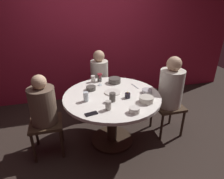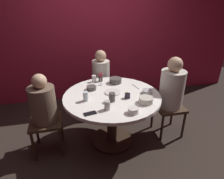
% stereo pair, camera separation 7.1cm
% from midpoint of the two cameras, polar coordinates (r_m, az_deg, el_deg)
% --- Properties ---
extents(ground_plane, '(8.00, 8.00, 0.00)m').
position_cam_midpoint_polar(ground_plane, '(2.99, 0.70, -14.41)').
color(ground_plane, '#2D231E').
extents(back_wall, '(6.00, 0.10, 2.60)m').
position_cam_midpoint_polar(back_wall, '(3.87, -4.69, 16.12)').
color(back_wall, maroon).
rests_on(back_wall, ground).
extents(dining_table, '(1.28, 1.28, 0.74)m').
position_cam_midpoint_polar(dining_table, '(2.66, 0.76, -4.72)').
color(dining_table, white).
rests_on(dining_table, ground).
extents(seated_diner_left, '(0.40, 0.40, 1.11)m').
position_cam_midpoint_polar(seated_diner_left, '(2.57, -18.59, -4.51)').
color(seated_diner_left, '#3F2D1E').
rests_on(seated_diner_left, ground).
extents(seated_diner_back, '(0.40, 0.40, 1.13)m').
position_cam_midpoint_polar(seated_diner_back, '(3.37, -2.64, 4.24)').
color(seated_diner_back, '#3F2D1E').
rests_on(seated_diner_back, ground).
extents(seated_diner_right, '(0.40, 0.40, 1.20)m').
position_cam_midpoint_polar(seated_diner_right, '(2.89, 17.63, 0.10)').
color(seated_diner_right, '#3F2D1E').
rests_on(seated_diner_right, ground).
extents(candle_holder, '(0.07, 0.07, 0.09)m').
position_cam_midpoint_polar(candle_holder, '(2.50, 5.31, -1.80)').
color(candle_holder, black).
rests_on(candle_holder, dining_table).
extents(wine_glass, '(0.08, 0.08, 0.18)m').
position_cam_midpoint_polar(wine_glass, '(2.83, -2.63, 3.69)').
color(wine_glass, silver).
rests_on(wine_glass, dining_table).
extents(dinner_plate, '(0.22, 0.22, 0.01)m').
position_cam_midpoint_polar(dinner_plate, '(2.64, 0.99, -0.82)').
color(dinner_plate, silver).
rests_on(dinner_plate, dining_table).
extents(cell_phone, '(0.15, 0.10, 0.01)m').
position_cam_midpoint_polar(cell_phone, '(2.19, -5.45, -6.94)').
color(cell_phone, black).
rests_on(cell_phone, dining_table).
extents(bowl_serving_large, '(0.14, 0.14, 0.05)m').
position_cam_midpoint_polar(bowl_serving_large, '(2.67, 10.93, -0.55)').
color(bowl_serving_large, '#B7B7BC').
rests_on(bowl_serving_large, dining_table).
extents(bowl_salad_center, '(0.13, 0.13, 0.05)m').
position_cam_midpoint_polar(bowl_salad_center, '(2.73, -5.27, 0.49)').
color(bowl_salad_center, '#4C4742').
rests_on(bowl_salad_center, dining_table).
extents(bowl_small_white, '(0.12, 0.12, 0.06)m').
position_cam_midpoint_polar(bowl_small_white, '(2.20, 7.10, -6.02)').
color(bowl_small_white, silver).
rests_on(bowl_small_white, dining_table).
extents(bowl_sauce_side, '(0.17, 0.17, 0.07)m').
position_cam_midpoint_polar(bowl_sauce_side, '(2.42, 10.67, -3.01)').
color(bowl_sauce_side, beige).
rests_on(bowl_sauce_side, dining_table).
extents(bowl_rice_portion, '(0.18, 0.18, 0.07)m').
position_cam_midpoint_polar(bowl_rice_portion, '(2.94, 1.70, 2.65)').
color(bowl_rice_portion, '#4C4742').
rests_on(bowl_rice_portion, dining_table).
extents(cup_near_candle, '(0.08, 0.08, 0.11)m').
position_cam_midpoint_polar(cup_near_candle, '(2.41, 0.84, -2.23)').
color(cup_near_candle, '#4C4742').
rests_on(cup_near_candle, dining_table).
extents(cup_by_left_diner, '(0.07, 0.07, 0.11)m').
position_cam_midpoint_polar(cup_by_left_diner, '(2.23, -0.47, -4.60)').
color(cup_by_left_diner, '#B2ADA3').
rests_on(cup_by_left_diner, dining_table).
extents(cup_by_right_diner, '(0.07, 0.07, 0.12)m').
position_cam_midpoint_polar(cup_by_right_diner, '(2.43, -6.83, -1.97)').
color(cup_by_right_diner, silver).
rests_on(cup_by_right_diner, dining_table).
extents(cup_center_front, '(0.06, 0.06, 0.10)m').
position_cam_midpoint_polar(cup_center_front, '(2.98, -4.55, 3.17)').
color(cup_center_front, silver).
rests_on(cup_center_front, dining_table).
extents(cup_far_edge, '(0.07, 0.07, 0.11)m').
position_cam_midpoint_polar(cup_far_edge, '(2.99, -2.67, 3.38)').
color(cup_far_edge, '#4C4742').
rests_on(cup_far_edge, dining_table).
extents(fork_near_plate, '(0.05, 0.18, 0.01)m').
position_cam_midpoint_polar(fork_near_plate, '(2.85, 7.55, 0.90)').
color(fork_near_plate, '#B7B7BC').
rests_on(fork_near_plate, dining_table).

